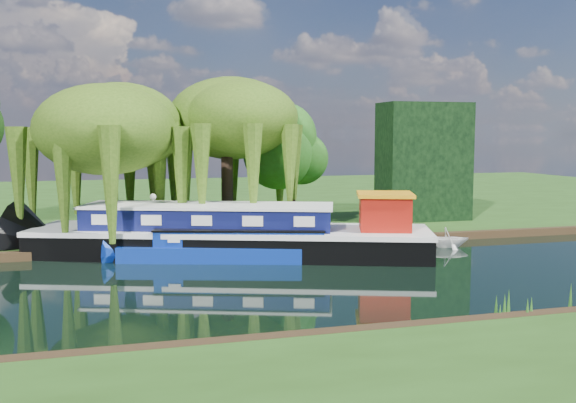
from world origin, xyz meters
name	(u,v)px	position (x,y,z in m)	size (l,w,h in m)	color
ground	(159,291)	(0.00, 0.00, 0.00)	(120.00, 120.00, 0.00)	black
far_bank	(131,201)	(0.00, 34.00, 0.23)	(120.00, 52.00, 0.45)	#1E3E10
dutch_barge	(234,235)	(4.34, 6.72, 1.08)	(21.03, 11.39, 4.36)	black
narrowboat	(240,248)	(4.36, 5.20, 0.62)	(12.06, 5.49, 1.75)	navy
white_cruiser	(448,247)	(16.36, 5.86, 0.00)	(2.01, 2.33, 1.23)	silver
willow_left	(110,132)	(-1.73, 10.95, 6.42)	(6.86, 6.86, 8.22)	black
willow_right	(227,129)	(4.97, 11.96, 6.61)	(6.93, 6.93, 8.44)	black
tree_far_right	(292,152)	(9.90, 14.99, 5.11)	(4.13, 4.13, 6.76)	black
conifer_hedge	(424,161)	(19.00, 14.00, 4.45)	(6.00, 3.00, 8.00)	black
lamppost	(153,204)	(0.50, 10.50, 2.42)	(0.36, 0.36, 2.56)	silver
mooring_posts	(137,236)	(-0.50, 8.40, 0.95)	(19.16, 0.16, 1.00)	silver
reeds_near	(395,315)	(6.87, -7.57, 0.55)	(33.70, 1.50, 1.10)	#215416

